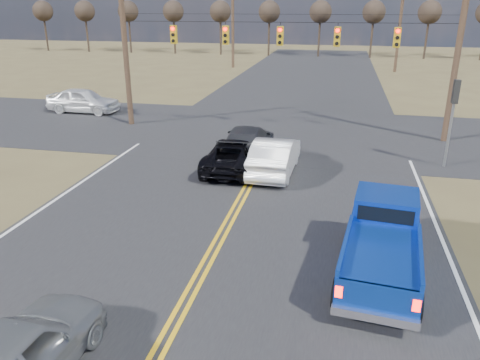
% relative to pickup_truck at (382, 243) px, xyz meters
% --- Properties ---
extents(ground, '(160.00, 160.00, 0.00)m').
position_rel_pickup_truck_xyz_m(ground, '(-4.75, -3.61, -0.93)').
color(ground, brown).
rests_on(ground, ground).
extents(road_main, '(14.00, 120.00, 0.02)m').
position_rel_pickup_truck_xyz_m(road_main, '(-4.75, 6.39, -0.93)').
color(road_main, '#28282B').
rests_on(road_main, ground).
extents(road_cross, '(120.00, 12.00, 0.02)m').
position_rel_pickup_truck_xyz_m(road_cross, '(-4.75, 14.39, -0.93)').
color(road_cross, '#28282B').
rests_on(road_cross, ground).
extents(signal_gantry, '(19.60, 4.83, 10.00)m').
position_rel_pickup_truck_xyz_m(signal_gantry, '(-4.25, 14.18, 4.14)').
color(signal_gantry, '#473323').
rests_on(signal_gantry, ground).
extents(utility_poles, '(19.60, 58.32, 10.00)m').
position_rel_pickup_truck_xyz_m(utility_poles, '(-4.75, 13.39, 4.30)').
color(utility_poles, '#473323').
rests_on(utility_poles, ground).
extents(treeline, '(87.00, 117.80, 7.40)m').
position_rel_pickup_truck_xyz_m(treeline, '(-4.75, 23.35, 4.77)').
color(treeline, '#33261C').
rests_on(treeline, ground).
extents(pickup_truck, '(2.48, 5.28, 1.92)m').
position_rel_pickup_truck_xyz_m(pickup_truck, '(0.00, 0.00, 0.00)').
color(pickup_truck, black).
rests_on(pickup_truck, ground).
extents(silver_suv, '(1.92, 4.42, 1.49)m').
position_rel_pickup_truck_xyz_m(silver_suv, '(-6.99, -5.67, -0.19)').
color(silver_suv, gray).
rests_on(silver_suv, ground).
extents(black_suv, '(2.39, 4.96, 1.36)m').
position_rel_pickup_truck_xyz_m(black_suv, '(-5.75, 7.62, -0.25)').
color(black_suv, black).
rests_on(black_suv, ground).
extents(white_car_queue, '(1.79, 4.79, 1.56)m').
position_rel_pickup_truck_xyz_m(white_car_queue, '(-3.95, 7.54, -0.15)').
color(white_car_queue, white).
rests_on(white_car_queue, ground).
extents(dgrey_car_queue, '(2.30, 5.30, 1.52)m').
position_rel_pickup_truck_xyz_m(dgrey_car_queue, '(-5.55, 9.44, -0.17)').
color(dgrey_car_queue, '#333438').
rests_on(dgrey_car_queue, ground).
extents(cross_car_west, '(2.07, 4.89, 1.65)m').
position_rel_pickup_truck_xyz_m(cross_car_west, '(-18.29, 16.84, -0.10)').
color(cross_car_west, white).
rests_on(cross_car_west, ground).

